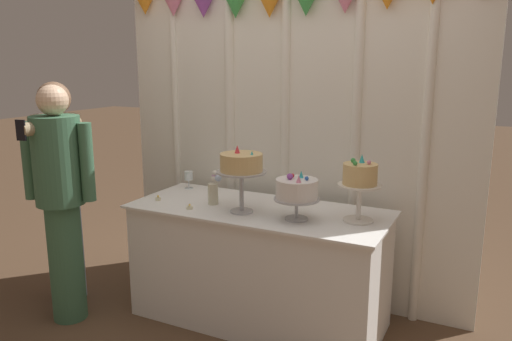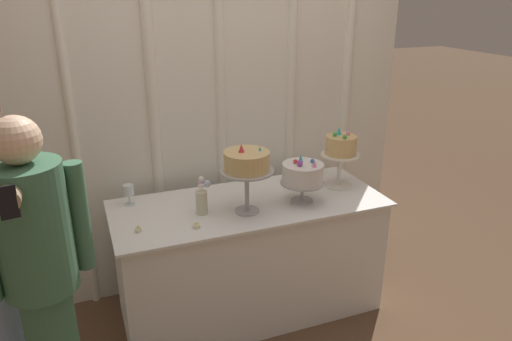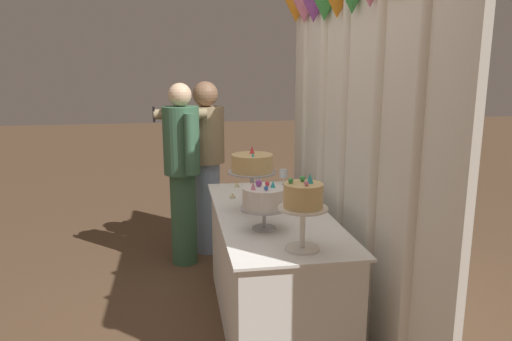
% 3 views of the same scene
% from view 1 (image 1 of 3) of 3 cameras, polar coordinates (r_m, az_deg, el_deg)
% --- Properties ---
extents(ground_plane, '(24.00, 24.00, 0.00)m').
position_cam_1_polar(ground_plane, '(3.43, -0.51, -17.26)').
color(ground_plane, brown).
extents(draped_curtain, '(2.62, 0.19, 2.43)m').
position_cam_1_polar(draped_curtain, '(3.51, 3.79, 7.13)').
color(draped_curtain, white).
rests_on(draped_curtain, ground_plane).
extents(cake_table, '(1.66, 0.70, 0.77)m').
position_cam_1_polar(cake_table, '(3.34, 0.27, -10.70)').
color(cake_table, white).
rests_on(cake_table, ground_plane).
extents(cake_display_leftmost, '(0.31, 0.31, 0.42)m').
position_cam_1_polar(cake_display_leftmost, '(3.05, -1.68, 0.60)').
color(cake_display_leftmost, '#B2B2B7').
rests_on(cake_display_leftmost, cake_table).
extents(cake_display_center, '(0.27, 0.27, 0.29)m').
position_cam_1_polar(cake_display_center, '(2.94, 4.66, -2.27)').
color(cake_display_center, '#B2B2B7').
rests_on(cake_display_center, cake_table).
extents(cake_display_rightmost, '(0.25, 0.25, 0.39)m').
position_cam_1_polar(cake_display_rightmost, '(2.95, 11.74, -0.92)').
color(cake_display_rightmost, silver).
rests_on(cake_display_rightmost, cake_table).
extents(wine_glass, '(0.06, 0.06, 0.13)m').
position_cam_1_polar(wine_glass, '(3.71, -7.68, -0.68)').
color(wine_glass, silver).
rests_on(wine_glass, cake_table).
extents(flower_vase, '(0.09, 0.07, 0.22)m').
position_cam_1_polar(flower_vase, '(3.28, -4.83, -2.15)').
color(flower_vase, beige).
rests_on(flower_vase, cake_table).
extents(tealight_far_left, '(0.04, 0.04, 0.04)m').
position_cam_1_polar(tealight_far_left, '(3.44, -11.08, -3.17)').
color(tealight_far_left, beige).
rests_on(tealight_far_left, cake_table).
extents(tealight_near_left, '(0.04, 0.04, 0.03)m').
position_cam_1_polar(tealight_near_left, '(3.21, -7.56, -4.18)').
color(tealight_near_left, beige).
rests_on(tealight_near_left, cake_table).
extents(guest_girl_blue_dress, '(0.49, 0.61, 1.56)m').
position_cam_1_polar(guest_girl_blue_dress, '(3.75, -21.38, -1.28)').
color(guest_girl_blue_dress, '#93ADD6').
rests_on(guest_girl_blue_dress, ground_plane).
extents(guest_man_pink_jacket, '(0.45, 0.39, 1.55)m').
position_cam_1_polar(guest_man_pink_jacket, '(3.44, -21.35, -2.60)').
color(guest_man_pink_jacket, '#3D6B4C').
rests_on(guest_man_pink_jacket, ground_plane).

